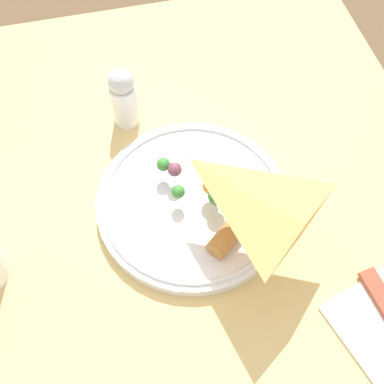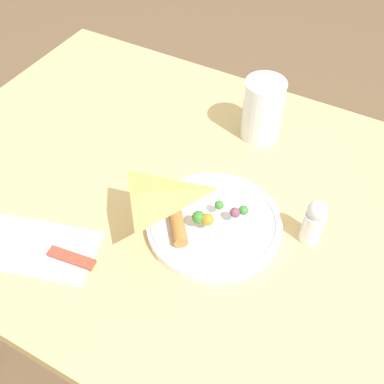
{
  "view_description": "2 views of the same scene",
  "coord_description": "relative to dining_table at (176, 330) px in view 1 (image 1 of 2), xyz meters",
  "views": [
    {
      "loc": [
        0.17,
        -0.02,
        1.23
      ],
      "look_at": [
        -0.11,
        0.05,
        0.76
      ],
      "focal_mm": 45.0,
      "sensor_mm": 36.0,
      "label": 1
    },
    {
      "loc": [
        -0.33,
        0.52,
        1.37
      ],
      "look_at": [
        -0.06,
        0.03,
        0.75
      ],
      "focal_mm": 45.0,
      "sensor_mm": 36.0,
      "label": 2
    }
  ],
  "objects": [
    {
      "name": "salt_shaker",
      "position": [
        -0.27,
        -0.01,
        0.16
      ],
      "size": [
        0.04,
        0.04,
        0.09
      ],
      "color": "white",
      "rests_on": "dining_table"
    },
    {
      "name": "plate_pizza",
      "position": [
        -0.12,
        0.05,
        0.13
      ],
      "size": [
        0.24,
        0.24,
        0.05
      ],
      "color": "white",
      "rests_on": "dining_table"
    },
    {
      "name": "dining_table",
      "position": [
        0.0,
        0.0,
        0.0
      ],
      "size": [
        1.01,
        0.76,
        0.71
      ],
      "color": "#DBB770",
      "rests_on": "ground_plane"
    }
  ]
}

